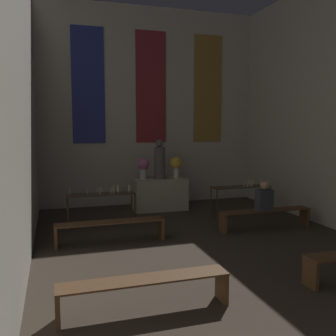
# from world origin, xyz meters

# --- Properties ---
(wall_back) EXTENTS (6.85, 0.16, 5.89)m
(wall_back) POSITION_xyz_m (0.00, 11.61, 2.97)
(wall_back) COLOR beige
(wall_back) RESTS_ON ground_plane
(wall_left) EXTENTS (0.12, 11.79, 5.89)m
(wall_left) POSITION_xyz_m (-3.36, 5.78, 2.94)
(wall_left) COLOR beige
(wall_left) RESTS_ON ground_plane
(altar) EXTENTS (1.49, 0.73, 0.89)m
(altar) POSITION_xyz_m (0.00, 10.58, 0.45)
(altar) COLOR #BCB29E
(altar) RESTS_ON ground_plane
(statue) EXTENTS (0.31, 0.31, 1.12)m
(statue) POSITION_xyz_m (0.00, 10.58, 1.40)
(statue) COLOR #5B5651
(statue) RESTS_ON altar
(flower_vase_left) EXTENTS (0.34, 0.34, 0.61)m
(flower_vase_left) POSITION_xyz_m (-0.48, 10.58, 1.29)
(flower_vase_left) COLOR beige
(flower_vase_left) RESTS_ON altar
(flower_vase_right) EXTENTS (0.34, 0.34, 0.61)m
(flower_vase_right) POSITION_xyz_m (0.48, 10.58, 1.29)
(flower_vase_right) COLOR beige
(flower_vase_right) RESTS_ON altar
(candle_rack_left) EXTENTS (1.59, 0.43, 1.00)m
(candle_rack_left) POSITION_xyz_m (-1.82, 9.20, 0.71)
(candle_rack_left) COLOR #473823
(candle_rack_left) RESTS_ON ground_plane
(candle_rack_right) EXTENTS (1.59, 0.43, 0.99)m
(candle_rack_right) POSITION_xyz_m (1.84, 9.19, 0.71)
(candle_rack_right) COLOR #473823
(candle_rack_right) RESTS_ON ground_plane
(pew_second_left) EXTENTS (2.22, 0.36, 0.45)m
(pew_second_left) POSITION_xyz_m (-1.80, 4.94, 0.34)
(pew_second_left) COLOR brown
(pew_second_left) RESTS_ON ground_plane
(pew_back_left) EXTENTS (2.22, 0.36, 0.45)m
(pew_back_left) POSITION_xyz_m (-1.80, 7.94, 0.34)
(pew_back_left) COLOR brown
(pew_back_left) RESTS_ON ground_plane
(pew_back_right) EXTENTS (2.22, 0.36, 0.45)m
(pew_back_right) POSITION_xyz_m (1.80, 7.94, 0.34)
(pew_back_right) COLOR brown
(pew_back_right) RESTS_ON ground_plane
(person_seated) EXTENTS (0.36, 0.24, 0.67)m
(person_seated) POSITION_xyz_m (1.76, 7.94, 0.74)
(person_seated) COLOR #383D47
(person_seated) RESTS_ON pew_back_right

